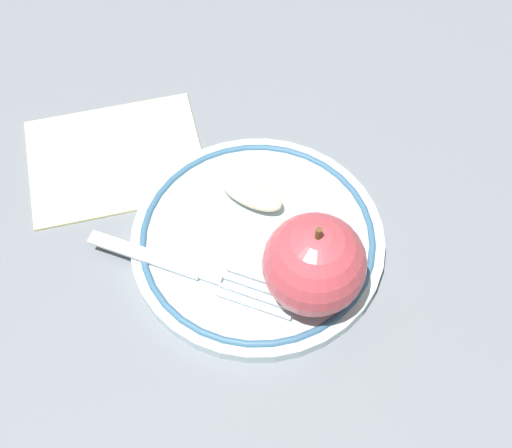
{
  "coord_description": "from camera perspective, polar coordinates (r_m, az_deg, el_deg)",
  "views": [
    {
      "loc": [
        0.2,
        0.26,
        0.52
      ],
      "look_at": [
        0.0,
        0.02,
        0.03
      ],
      "focal_mm": 50.0,
      "sensor_mm": 36.0,
      "label": 1
    }
  ],
  "objects": [
    {
      "name": "apple_slice_front",
      "position": [
        0.61,
        -0.43,
        2.56
      ],
      "size": [
        0.04,
        0.07,
        0.02
      ],
      "primitive_type": "ellipsoid",
      "rotation": [
        0.0,
        0.0,
        5.04
      ],
      "color": "beige",
      "rests_on": "plate"
    },
    {
      "name": "plate",
      "position": [
        0.6,
        0.0,
        -1.39
      ],
      "size": [
        0.22,
        0.22,
        0.01
      ],
      "color": "silver",
      "rests_on": "ground_plane"
    },
    {
      "name": "napkin_folded",
      "position": [
        0.67,
        -11.2,
        5.27
      ],
      "size": [
        0.2,
        0.18,
        0.01
      ],
      "primitive_type": "cube",
      "rotation": [
        0.0,
        0.0,
        -0.47
      ],
      "color": "beige",
      "rests_on": "ground_plane"
    },
    {
      "name": "fork",
      "position": [
        0.58,
        -5.77,
        -3.53
      ],
      "size": [
        0.1,
        0.17,
        0.0
      ],
      "rotation": [
        0.0,
        0.0,
        2.08
      ],
      "color": "silver",
      "rests_on": "plate"
    },
    {
      "name": "apple_red_whole",
      "position": [
        0.54,
        4.56,
        -3.34
      ],
      "size": [
        0.08,
        0.08,
        0.09
      ],
      "color": "#C5424C",
      "rests_on": "plate"
    },
    {
      "name": "ground_plane",
      "position": [
        0.62,
        -0.95,
        -0.58
      ],
      "size": [
        2.0,
        2.0,
        0.0
      ],
      "primitive_type": "plane",
      "color": "slate"
    }
  ]
}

